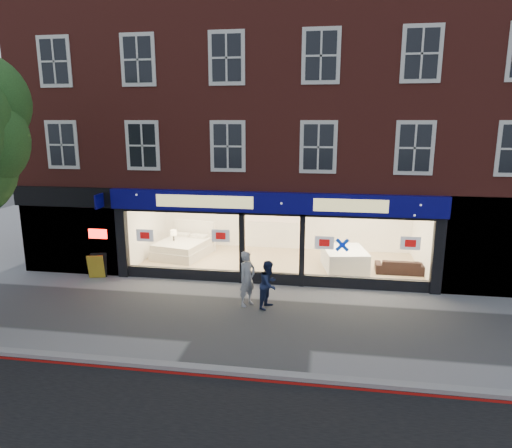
% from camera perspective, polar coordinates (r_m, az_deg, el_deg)
% --- Properties ---
extents(ground, '(120.00, 120.00, 0.00)m').
position_cam_1_polar(ground, '(13.47, 0.31, -11.95)').
color(ground, gray).
rests_on(ground, ground).
extents(kerb_line, '(60.00, 0.10, 0.01)m').
position_cam_1_polar(kerb_line, '(10.77, -2.33, -18.75)').
color(kerb_line, '#8C0A07').
rests_on(kerb_line, ground).
extents(kerb_stone, '(60.00, 0.25, 0.12)m').
position_cam_1_polar(kerb_stone, '(10.91, -2.12, -17.97)').
color(kerb_stone, gray).
rests_on(kerb_stone, ground).
extents(showroom_floor, '(11.00, 4.50, 0.10)m').
position_cam_1_polar(showroom_floor, '(18.32, 2.81, -4.97)').
color(showroom_floor, tan).
rests_on(showroom_floor, ground).
extents(building, '(19.00, 8.26, 10.30)m').
position_cam_1_polar(building, '(19.14, 3.55, 15.88)').
color(building, maroon).
rests_on(building, ground).
extents(display_bed, '(2.31, 2.63, 1.30)m').
position_cam_1_polar(display_bed, '(19.37, -9.03, -2.85)').
color(display_bed, beige).
rests_on(display_bed, showroom_floor).
extents(bedside_table, '(0.54, 0.54, 0.55)m').
position_cam_1_polar(bedside_table, '(19.38, -10.17, -3.16)').
color(bedside_table, brown).
rests_on(bedside_table, showroom_floor).
extents(mattress_stack, '(1.84, 2.16, 0.76)m').
position_cam_1_polar(mattress_stack, '(17.80, 10.99, -4.29)').
color(mattress_stack, white).
rests_on(mattress_stack, showroom_floor).
extents(sofa, '(1.78, 0.71, 0.52)m').
position_cam_1_polar(sofa, '(17.82, 17.54, -5.05)').
color(sofa, black).
rests_on(sofa, showroom_floor).
extents(a_board, '(0.66, 0.51, 0.90)m').
position_cam_1_polar(a_board, '(17.70, -19.22, -4.97)').
color(a_board, gold).
rests_on(a_board, ground).
extents(pedestrian_grey, '(0.70, 0.76, 1.73)m').
position_cam_1_polar(pedestrian_grey, '(14.20, -1.10, -6.83)').
color(pedestrian_grey, '#A0A1A7').
rests_on(pedestrian_grey, ground).
extents(pedestrian_blue, '(0.79, 0.88, 1.50)m').
position_cam_1_polar(pedestrian_blue, '(14.07, 1.61, -7.55)').
color(pedestrian_blue, '#192346').
rests_on(pedestrian_blue, ground).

